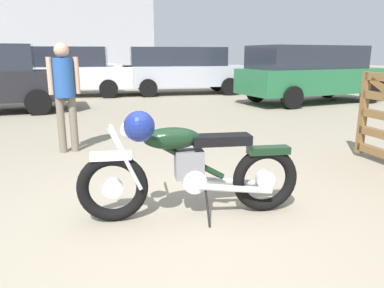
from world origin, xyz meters
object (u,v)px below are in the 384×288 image
object	(u,v)px
blue_hatchback_right	(63,70)
white_estate_far	(71,68)
dark_sedan_left	(311,72)
red_hatchback_near	(182,69)
vintage_motorcycle	(186,167)
bystander	(64,86)

from	to	relation	value
blue_hatchback_right	white_estate_far	distance (m)	4.98
dark_sedan_left	red_hatchback_near	size ratio (longest dim) A/B	0.97
dark_sedan_left	blue_hatchback_right	bearing A→B (deg)	143.43
white_estate_far	red_hatchback_near	bearing A→B (deg)	115.73
blue_hatchback_right	red_hatchback_near	bearing A→B (deg)	0.80
vintage_motorcycle	dark_sedan_left	size ratio (longest dim) A/B	0.43
red_hatchback_near	white_estate_far	xyz separation A→B (m)	(-3.75, 5.68, -0.10)
vintage_motorcycle	blue_hatchback_right	bearing A→B (deg)	-74.90
vintage_motorcycle	white_estate_far	world-z (taller)	white_estate_far
vintage_motorcycle	dark_sedan_left	xyz separation A→B (m)	(6.46, 6.45, 0.45)
blue_hatchback_right	vintage_motorcycle	bearing A→B (deg)	-76.05
vintage_motorcycle	blue_hatchback_right	xyz separation A→B (m)	(-0.67, 11.12, 0.45)
blue_hatchback_right	white_estate_far	xyz separation A→B (m)	(0.54, 4.95, -0.10)
vintage_motorcycle	red_hatchback_near	xyz separation A→B (m)	(3.62, 10.39, 0.45)
dark_sedan_left	white_estate_far	distance (m)	11.66
dark_sedan_left	red_hatchback_near	bearing A→B (deg)	122.45
bystander	dark_sedan_left	xyz separation A→B (m)	(7.37, 3.57, -0.08)
bystander	red_hatchback_near	size ratio (longest dim) A/B	0.34
bystander	white_estate_far	xyz separation A→B (m)	(0.78, 13.19, -0.18)
bystander	dark_sedan_left	size ratio (longest dim) A/B	0.35
dark_sedan_left	white_estate_far	size ratio (longest dim) A/B	1.09
dark_sedan_left	blue_hatchback_right	size ratio (longest dim) A/B	0.97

